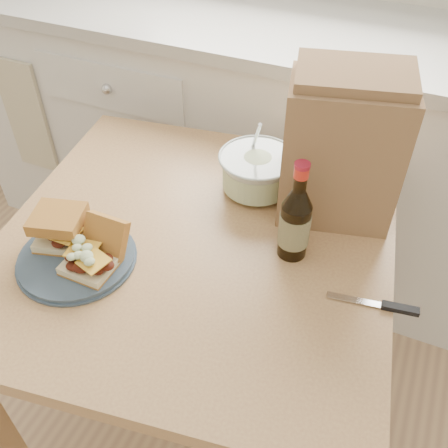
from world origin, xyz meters
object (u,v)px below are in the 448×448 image
at_px(dining_table, 197,269).
at_px(paper_bag, 341,153).
at_px(beer_bottle, 295,222).
at_px(coleslaw_bowl, 257,173).
at_px(plate, 77,258).

relative_size(dining_table, paper_bag, 3.02).
bearing_deg(paper_bag, beer_bottle, -117.38).
relative_size(coleslaw_bowl, beer_bottle, 0.80).
height_order(dining_table, beer_bottle, beer_bottle).
bearing_deg(plate, paper_bag, 39.93).
bearing_deg(coleslaw_bowl, dining_table, -106.11).
relative_size(dining_table, plate, 4.01).
distance_m(plate, beer_bottle, 0.47).
xyz_separation_m(coleslaw_bowl, beer_bottle, (0.15, -0.18, 0.04)).
bearing_deg(paper_bag, coleslaw_bowl, 164.95).
xyz_separation_m(dining_table, beer_bottle, (0.22, 0.04, 0.20)).
distance_m(beer_bottle, paper_bag, 0.20).
bearing_deg(dining_table, plate, -148.39).
distance_m(dining_table, beer_bottle, 0.30).
distance_m(plate, coleslaw_bowl, 0.47).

